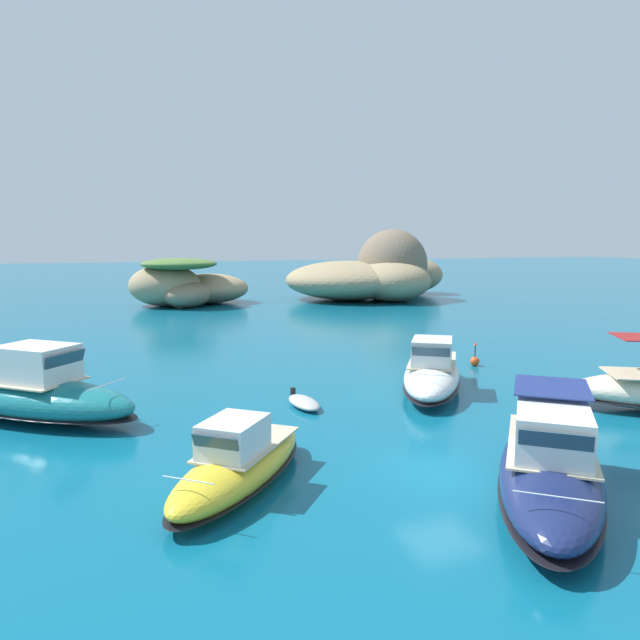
# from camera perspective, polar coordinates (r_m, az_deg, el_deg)

# --- Properties ---
(ground_plane) EXTENTS (400.00, 400.00, 0.00)m
(ground_plane) POSITION_cam_1_polar(r_m,az_deg,el_deg) (20.42, 11.76, -14.10)
(ground_plane) COLOR #0C5B7A
(islet_large) EXTENTS (28.14, 22.55, 8.98)m
(islet_large) POSITION_cam_1_polar(r_m,az_deg,el_deg) (76.57, 5.48, 4.32)
(islet_large) COLOR #9E8966
(islet_large) RESTS_ON ground
(islet_small) EXTENTS (17.41, 14.27, 5.57)m
(islet_small) POSITION_cam_1_polar(r_m,az_deg,el_deg) (70.54, -12.91, 3.32)
(islet_small) COLOR #9E8966
(islet_small) RESTS_ON ground
(motorboat_teal) EXTENTS (10.46, 9.50, 3.21)m
(motorboat_teal) POSITION_cam_1_polar(r_m,az_deg,el_deg) (27.92, -26.44, -6.48)
(motorboat_teal) COLOR #19727A
(motorboat_teal) RESTS_ON ground
(motorboat_white) EXTENTS (7.34, 9.26, 2.72)m
(motorboat_white) POSITION_cam_1_polar(r_m,az_deg,el_deg) (30.18, 10.85, -5.09)
(motorboat_white) COLOR white
(motorboat_white) RESTS_ON ground
(motorboat_navy) EXTENTS (8.29, 9.28, 3.01)m
(motorboat_navy) POSITION_cam_1_polar(r_m,az_deg,el_deg) (18.80, 21.53, -13.33)
(motorboat_navy) COLOR navy
(motorboat_navy) RESTS_ON ground
(motorboat_yellow) EXTENTS (6.52, 7.27, 2.23)m
(motorboat_yellow) POSITION_cam_1_polar(r_m,az_deg,el_deg) (18.70, -7.88, -13.65)
(motorboat_yellow) COLOR yellow
(motorboat_yellow) RESTS_ON ground
(dinghy_tender) EXTENTS (1.28, 2.84, 0.58)m
(dinghy_tender) POSITION_cam_1_polar(r_m,az_deg,el_deg) (26.92, -1.59, -8.03)
(dinghy_tender) COLOR #B2B2B2
(dinghy_tender) RESTS_ON ground
(channel_buoy) EXTENTS (0.56, 0.56, 1.48)m
(channel_buoy) POSITION_cam_1_polar(r_m,az_deg,el_deg) (36.71, 14.85, -3.83)
(channel_buoy) COLOR #E54C19
(channel_buoy) RESTS_ON ground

